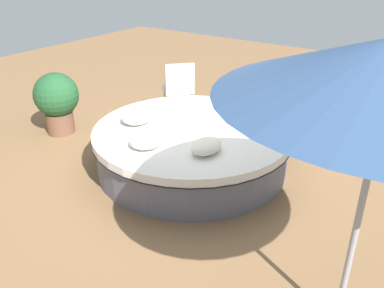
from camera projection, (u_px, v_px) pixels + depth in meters
The scene contains 8 objects.
ground_plane at pixel (192, 166), 5.71m from camera, with size 16.00×16.00×0.00m, color olive.
round_bed at pixel (192, 147), 5.57m from camera, with size 2.70×2.70×0.59m.
throw_pillow_0 at pixel (137, 116), 5.56m from camera, with size 0.46×0.39×0.20m, color white.
throw_pillow_1 at pixel (147, 141), 4.92m from camera, with size 0.43×0.40×0.16m, color white.
throw_pillow_2 at pixel (206, 146), 4.77m from camera, with size 0.44×0.32×0.17m, color silver.
patio_chair at pixel (179, 85), 7.24m from camera, with size 0.72×0.72×0.98m.
planter at pixel (57, 99), 6.50m from camera, with size 0.72×0.72×1.02m.
side_table at pixel (232, 101), 7.45m from camera, with size 0.44×0.44×0.45m, color #997A56.
Camera 1 is at (4.08, 2.85, 2.80)m, focal length 37.72 mm.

